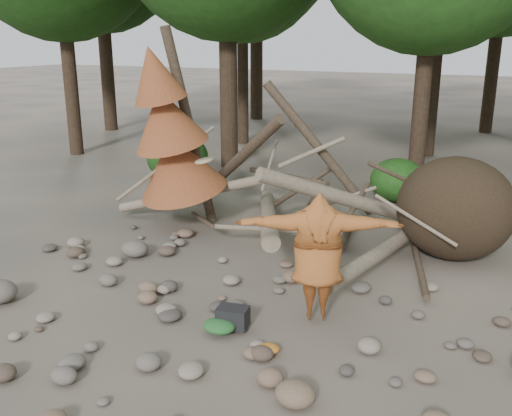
% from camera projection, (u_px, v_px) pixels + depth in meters
% --- Properties ---
extents(ground, '(120.00, 120.00, 0.00)m').
position_uv_depth(ground, '(227.00, 328.00, 8.39)').
color(ground, '#514C44').
rests_on(ground, ground).
extents(deadfall_pile, '(8.55, 5.24, 3.30)m').
position_uv_depth(deadfall_pile, '(423.00, 208.00, 10.95)').
color(deadfall_pile, '#332619').
rests_on(deadfall_pile, ground).
extents(dead_conifer, '(2.06, 2.16, 4.35)m').
position_uv_depth(dead_conifer, '(171.00, 135.00, 11.97)').
color(dead_conifer, '#4C3F30').
rests_on(dead_conifer, ground).
extents(bush_left, '(1.80, 1.80, 1.44)m').
position_uv_depth(bush_left, '(177.00, 157.00, 16.67)').
color(bush_left, '#1A4512').
rests_on(bush_left, ground).
extents(bush_mid, '(1.40, 1.40, 1.12)m').
position_uv_depth(bush_mid, '(398.00, 180.00, 14.65)').
color(bush_mid, '#235719').
rests_on(bush_mid, ground).
extents(frisbee_thrower, '(3.31, 1.46, 2.26)m').
position_uv_depth(frisbee_thrower, '(318.00, 256.00, 8.28)').
color(frisbee_thrower, '#A55825').
rests_on(frisbee_thrower, ground).
extents(backpack, '(0.48, 0.36, 0.30)m').
position_uv_depth(backpack, '(233.00, 321.00, 8.29)').
color(backpack, black).
rests_on(backpack, ground).
extents(cloth_green, '(0.48, 0.40, 0.18)m').
position_uv_depth(cloth_green, '(219.00, 329.00, 8.16)').
color(cloth_green, '#265F29').
rests_on(cloth_green, ground).
extents(cloth_orange, '(0.29, 0.24, 0.11)m').
position_uv_depth(cloth_orange, '(269.00, 352.00, 7.66)').
color(cloth_orange, '#B96C1F').
rests_on(cloth_orange, ground).
extents(boulder_front_right, '(0.48, 0.43, 0.29)m').
position_uv_depth(boulder_front_right, '(295.00, 394.00, 6.60)').
color(boulder_front_right, '#79624C').
rests_on(boulder_front_right, ground).
extents(boulder_mid_left, '(0.53, 0.48, 0.32)m').
position_uv_depth(boulder_mid_left, '(135.00, 249.00, 11.04)').
color(boulder_mid_left, '#686057').
rests_on(boulder_mid_left, ground).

